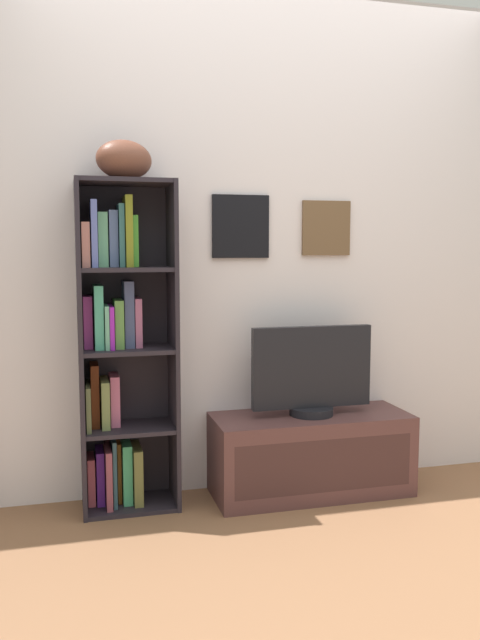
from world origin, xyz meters
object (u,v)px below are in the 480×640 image
Objects in this scene: bookshelf at (119,351)px; tv_stand at (311,454)px; football at (124,160)px; television at (312,372)px.

bookshelf is 1.56× the size of tv_stand.
football is 0.27× the size of tv_stand.
bookshelf is 0.96m from television.
tv_stand is 0.42m from television.
football reaches higher than tv_stand.
bookshelf is at bearing 174.61° from tv_stand.
football is (0.04, -0.03, 0.88)m from bookshelf.
football is 1.36m from television.
bookshelf reaches higher than television.
television is (0.90, -0.06, -1.02)m from football.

